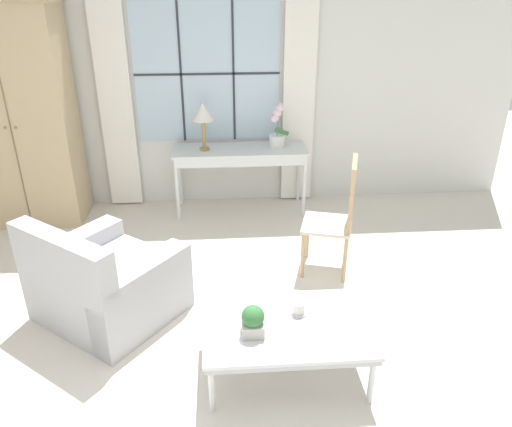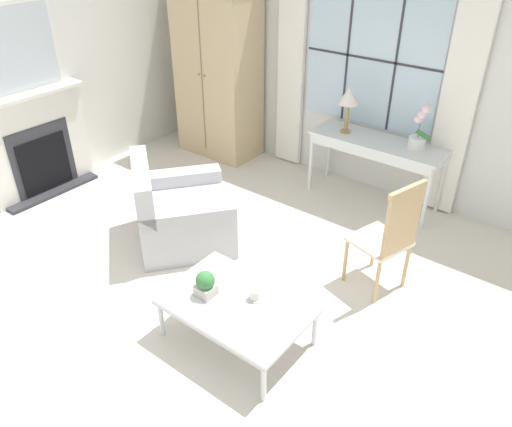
{
  "view_description": "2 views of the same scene",
  "coord_description": "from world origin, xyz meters",
  "px_view_note": "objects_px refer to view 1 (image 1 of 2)",
  "views": [
    {
      "loc": [
        0.12,
        -2.7,
        2.55
      ],
      "look_at": [
        0.36,
        0.57,
        0.96
      ],
      "focal_mm": 35.0,
      "sensor_mm": 36.0,
      "label": 1
    },
    {
      "loc": [
        2.42,
        -2.2,
        2.99
      ],
      "look_at": [
        0.31,
        0.51,
        0.86
      ],
      "focal_mm": 35.0,
      "sensor_mm": 36.0,
      "label": 2
    }
  ],
  "objects_px": {
    "console_table": "(240,155)",
    "pillar_candle": "(299,309)",
    "armchair_upholstered": "(106,285)",
    "potted_orchid": "(277,130)",
    "coffee_table": "(287,329)",
    "table_lamp": "(203,114)",
    "side_chair_wooden": "(340,212)",
    "potted_plant_small": "(253,321)",
    "armoire": "(21,116)"
  },
  "relations": [
    {
      "from": "console_table",
      "to": "pillar_candle",
      "type": "relative_size",
      "value": 13.24
    },
    {
      "from": "pillar_candle",
      "to": "potted_plant_small",
      "type": "bearing_deg",
      "value": -150.16
    },
    {
      "from": "armoire",
      "to": "console_table",
      "type": "bearing_deg",
      "value": 1.0
    },
    {
      "from": "potted_orchid",
      "to": "console_table",
      "type": "bearing_deg",
      "value": -174.65
    },
    {
      "from": "table_lamp",
      "to": "pillar_candle",
      "type": "distance_m",
      "value": 2.76
    },
    {
      "from": "console_table",
      "to": "table_lamp",
      "type": "height_order",
      "value": "table_lamp"
    },
    {
      "from": "coffee_table",
      "to": "pillar_candle",
      "type": "height_order",
      "value": "pillar_candle"
    },
    {
      "from": "coffee_table",
      "to": "pillar_candle",
      "type": "bearing_deg",
      "value": 47.15
    },
    {
      "from": "armchair_upholstered",
      "to": "side_chair_wooden",
      "type": "distance_m",
      "value": 2.1
    },
    {
      "from": "potted_orchid",
      "to": "armchair_upholstered",
      "type": "relative_size",
      "value": 0.38
    },
    {
      "from": "armoire",
      "to": "potted_plant_small",
      "type": "distance_m",
      "value": 3.62
    },
    {
      "from": "table_lamp",
      "to": "armoire",
      "type": "bearing_deg",
      "value": -179.37
    },
    {
      "from": "console_table",
      "to": "potted_plant_small",
      "type": "height_order",
      "value": "console_table"
    },
    {
      "from": "console_table",
      "to": "side_chair_wooden",
      "type": "bearing_deg",
      "value": -59.57
    },
    {
      "from": "console_table",
      "to": "table_lamp",
      "type": "bearing_deg",
      "value": -177.22
    },
    {
      "from": "armchair_upholstered",
      "to": "side_chair_wooden",
      "type": "xyz_separation_m",
      "value": [
        2.01,
        0.54,
        0.32
      ]
    },
    {
      "from": "console_table",
      "to": "armchair_upholstered",
      "type": "relative_size",
      "value": 1.13
    },
    {
      "from": "table_lamp",
      "to": "coffee_table",
      "type": "xyz_separation_m",
      "value": [
        0.59,
        -2.68,
        -0.81
      ]
    },
    {
      "from": "console_table",
      "to": "coffee_table",
      "type": "relative_size",
      "value": 1.34
    },
    {
      "from": "console_table",
      "to": "potted_orchid",
      "type": "height_order",
      "value": "potted_orchid"
    },
    {
      "from": "armchair_upholstered",
      "to": "pillar_candle",
      "type": "relative_size",
      "value": 11.74
    },
    {
      "from": "armchair_upholstered",
      "to": "pillar_candle",
      "type": "bearing_deg",
      "value": -23.67
    },
    {
      "from": "armoire",
      "to": "potted_orchid",
      "type": "distance_m",
      "value": 2.75
    },
    {
      "from": "table_lamp",
      "to": "coffee_table",
      "type": "relative_size",
      "value": 0.47
    },
    {
      "from": "potted_orchid",
      "to": "pillar_candle",
      "type": "bearing_deg",
      "value": -92.98
    },
    {
      "from": "table_lamp",
      "to": "armchair_upholstered",
      "type": "height_order",
      "value": "table_lamp"
    },
    {
      "from": "table_lamp",
      "to": "potted_plant_small",
      "type": "distance_m",
      "value": 2.86
    },
    {
      "from": "side_chair_wooden",
      "to": "armchair_upholstered",
      "type": "bearing_deg",
      "value": -165.05
    },
    {
      "from": "pillar_candle",
      "to": "potted_orchid",
      "type": "bearing_deg",
      "value": 87.02
    },
    {
      "from": "pillar_candle",
      "to": "coffee_table",
      "type": "bearing_deg",
      "value": -132.85
    },
    {
      "from": "armoire",
      "to": "pillar_candle",
      "type": "bearing_deg",
      "value": -44.47
    },
    {
      "from": "armoire",
      "to": "coffee_table",
      "type": "relative_size",
      "value": 2.09
    },
    {
      "from": "side_chair_wooden",
      "to": "potted_plant_small",
      "type": "relative_size",
      "value": 5.05
    },
    {
      "from": "table_lamp",
      "to": "coffee_table",
      "type": "height_order",
      "value": "table_lamp"
    },
    {
      "from": "potted_orchid",
      "to": "potted_plant_small",
      "type": "xyz_separation_m",
      "value": [
        -0.47,
        -2.82,
        -0.44
      ]
    },
    {
      "from": "console_table",
      "to": "table_lamp",
      "type": "xyz_separation_m",
      "value": [
        -0.4,
        -0.02,
        0.49
      ]
    },
    {
      "from": "armoire",
      "to": "table_lamp",
      "type": "height_order",
      "value": "armoire"
    },
    {
      "from": "pillar_candle",
      "to": "armchair_upholstered",
      "type": "bearing_deg",
      "value": 156.33
    },
    {
      "from": "pillar_candle",
      "to": "armoire",
      "type": "bearing_deg",
      "value": 135.53
    },
    {
      "from": "armchair_upholstered",
      "to": "table_lamp",
      "type": "bearing_deg",
      "value": 68.04
    },
    {
      "from": "armchair_upholstered",
      "to": "potted_plant_small",
      "type": "height_order",
      "value": "armchair_upholstered"
    },
    {
      "from": "coffee_table",
      "to": "potted_orchid",
      "type": "bearing_deg",
      "value": 85.11
    },
    {
      "from": "coffee_table",
      "to": "pillar_candle",
      "type": "xyz_separation_m",
      "value": [
        0.1,
        0.1,
        0.08
      ]
    },
    {
      "from": "side_chair_wooden",
      "to": "pillar_candle",
      "type": "bearing_deg",
      "value": -114.82
    },
    {
      "from": "side_chair_wooden",
      "to": "coffee_table",
      "type": "bearing_deg",
      "value": -116.59
    },
    {
      "from": "side_chair_wooden",
      "to": "potted_plant_small",
      "type": "bearing_deg",
      "value": -122.66
    },
    {
      "from": "armchair_upholstered",
      "to": "pillar_candle",
      "type": "height_order",
      "value": "armchair_upholstered"
    },
    {
      "from": "console_table",
      "to": "side_chair_wooden",
      "type": "height_order",
      "value": "side_chair_wooden"
    },
    {
      "from": "potted_orchid",
      "to": "armchair_upholstered",
      "type": "height_order",
      "value": "potted_orchid"
    },
    {
      "from": "armoire",
      "to": "coffee_table",
      "type": "distance_m",
      "value": 3.74
    }
  ]
}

